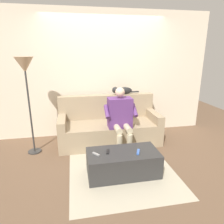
# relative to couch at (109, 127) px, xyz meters

# --- Properties ---
(ground_plane) EXTENTS (8.00, 8.00, 0.00)m
(ground_plane) POSITION_rel_couch_xyz_m (0.00, 0.73, -0.31)
(ground_plane) COLOR brown
(back_wall) EXTENTS (4.62, 0.06, 2.62)m
(back_wall) POSITION_rel_couch_xyz_m (0.00, -0.54, 1.00)
(back_wall) COLOR beige
(back_wall) RESTS_ON ground
(couch) EXTENTS (1.99, 0.81, 0.93)m
(couch) POSITION_rel_couch_xyz_m (0.00, 0.00, 0.00)
(couch) COLOR #9E896B
(couch) RESTS_ON ground
(coffee_table) EXTENTS (1.07, 0.54, 0.36)m
(coffee_table) POSITION_rel_couch_xyz_m (0.00, 1.18, -0.13)
(coffee_table) COLOR #2D2D2D
(coffee_table) RESTS_ON ground
(person_solo_seated) EXTENTS (0.59, 0.57, 1.18)m
(person_solo_seated) POSITION_rel_couch_xyz_m (-0.15, 0.38, 0.36)
(person_solo_seated) COLOR #5B3370
(person_solo_seated) RESTS_ON ground
(cat_on_backrest) EXTENTS (0.58, 0.13, 0.17)m
(cat_on_backrest) POSITION_rel_couch_xyz_m (-0.33, -0.27, 0.70)
(cat_on_backrest) COLOR black
(cat_on_backrest) RESTS_ON couch
(remote_black) EXTENTS (0.07, 0.14, 0.02)m
(remote_black) POSITION_rel_couch_xyz_m (0.23, 1.15, 0.07)
(remote_black) COLOR black
(remote_black) RESTS_ON coffee_table
(remote_blue) EXTENTS (0.09, 0.15, 0.02)m
(remote_blue) POSITION_rel_couch_xyz_m (-0.21, 1.24, 0.07)
(remote_blue) COLOR #3860B7
(remote_blue) RESTS_ON coffee_table
(remote_gray) EXTENTS (0.10, 0.12, 0.02)m
(remote_gray) POSITION_rel_couch_xyz_m (0.40, 1.19, 0.06)
(remote_gray) COLOR gray
(remote_gray) RESTS_ON coffee_table
(floor_rug) EXTENTS (1.60, 1.82, 0.01)m
(floor_rug) POSITION_rel_couch_xyz_m (0.00, 1.05, -0.30)
(floor_rug) COLOR #B7AD93
(floor_rug) RESTS_ON ground
(floor_lamp) EXTENTS (0.30, 0.30, 1.71)m
(floor_lamp) POSITION_rel_couch_xyz_m (1.44, 0.19, 1.17)
(floor_lamp) COLOR #2D2D2D
(floor_lamp) RESTS_ON ground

